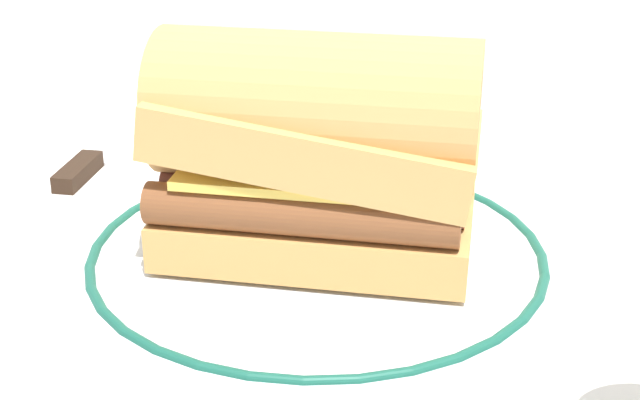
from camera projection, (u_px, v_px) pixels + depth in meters
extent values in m
plane|color=silver|center=(306.00, 290.00, 0.53)|extent=(1.50, 1.50, 0.00)
cylinder|color=white|center=(320.00, 261.00, 0.55)|extent=(0.29, 0.29, 0.01)
torus|color=#195947|center=(320.00, 252.00, 0.55)|extent=(0.26, 0.26, 0.01)
cube|color=tan|center=(320.00, 227.00, 0.54)|extent=(0.18, 0.11, 0.03)
cylinder|color=brown|center=(307.00, 215.00, 0.50)|extent=(0.17, 0.03, 0.02)
cylinder|color=brown|center=(316.00, 196.00, 0.52)|extent=(0.17, 0.03, 0.02)
cylinder|color=brown|center=(324.00, 179.00, 0.54)|extent=(0.17, 0.03, 0.02)
cylinder|color=brown|center=(331.00, 163.00, 0.57)|extent=(0.17, 0.03, 0.02)
cube|color=#EFC64C|center=(320.00, 164.00, 0.53)|extent=(0.15, 0.10, 0.01)
cube|color=tan|center=(320.00, 134.00, 0.52)|extent=(0.18, 0.11, 0.05)
cylinder|color=tan|center=(320.00, 108.00, 0.51)|extent=(0.18, 0.09, 0.08)
cube|color=silver|center=(116.00, 141.00, 0.74)|extent=(0.02, 0.09, 0.01)
cube|color=black|center=(78.00, 172.00, 0.68)|extent=(0.02, 0.06, 0.01)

